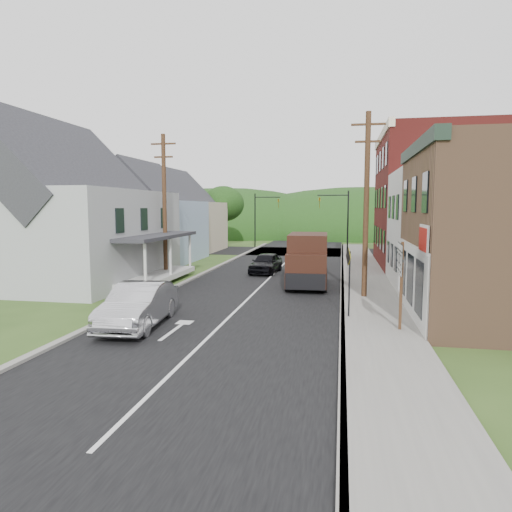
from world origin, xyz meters
The scene contains 24 objects.
ground centered at (0.00, 0.00, 0.00)m, with size 120.00×120.00×0.00m, color #2D4719.
road centered at (0.00, 10.00, 0.00)m, with size 9.00×90.00×0.02m, color black.
cross_road centered at (0.00, 27.00, 0.00)m, with size 60.00×9.00×0.02m, color black.
sidewalk_right centered at (5.90, 8.00, 0.07)m, with size 2.80×55.00×0.15m, color slate.
curb_right centered at (4.55, 8.00, 0.07)m, with size 0.20×55.00×0.15m, color slate.
curb_left centered at (-4.65, 8.00, 0.06)m, with size 0.30×55.00×0.12m, color slate.
storefront_white centered at (11.30, 7.50, 3.25)m, with size 8.00×7.00×6.50m, color silver.
storefront_red centered at (11.30, 17.00, 5.00)m, with size 8.00×12.00×10.00m, color maroon.
house_gray centered at (-12.00, 6.00, 4.23)m, with size 10.20×12.24×8.35m.
house_blue centered at (-11.00, 17.00, 3.69)m, with size 7.14×8.16×7.28m.
house_cream centered at (-11.50, 26.00, 3.69)m, with size 7.14×8.16×7.28m.
utility_pole_right centered at (5.60, 3.50, 4.66)m, with size 1.60×0.26×9.00m.
utility_pole_left centered at (-6.50, 8.00, 4.66)m, with size 1.60×0.26×9.00m.
traffic_signal_right centered at (4.30, 23.50, 3.76)m, with size 2.87×0.20×6.00m.
traffic_signal_left centered at (-4.30, 30.50, 3.76)m, with size 2.87×0.20×6.00m.
tree_left_b centered at (-17.00, 12.00, 4.88)m, with size 4.80×4.80×6.94m.
tree_left_c centered at (-19.00, 20.00, 5.94)m, with size 5.80×5.80×8.41m.
tree_left_d centered at (-9.00, 32.00, 4.88)m, with size 4.80×4.80×6.94m.
forested_ridge centered at (0.00, 55.00, 0.00)m, with size 90.00×30.00×16.00m, color black.
silver_sedan centered at (-3.00, -3.45, 0.81)m, with size 1.72×4.92×1.62m, color silver.
dark_sedan centered at (-0.60, 11.35, 0.69)m, with size 1.64×4.08×1.39m, color black.
delivery_van centered at (2.59, 6.65, 1.51)m, with size 2.36×5.40×2.98m.
route_sign_cluster centered at (6.53, -2.56, 2.18)m, with size 0.18×1.79×3.14m.
warning_sign centered at (4.77, -0.91, 1.93)m, with size 0.20×0.76×2.78m.
Camera 1 is at (4.46, -19.19, 4.49)m, focal length 32.00 mm.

